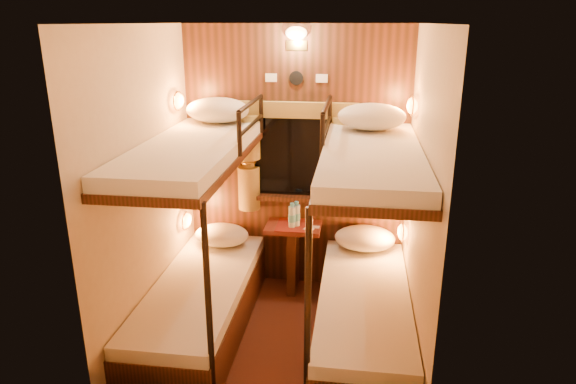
# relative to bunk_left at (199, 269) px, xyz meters

# --- Properties ---
(floor) EXTENTS (2.10, 2.10, 0.00)m
(floor) POSITION_rel_bunk_left_xyz_m (0.65, -0.07, -0.56)
(floor) COLOR #3A1710
(floor) RESTS_ON ground
(ceiling) EXTENTS (2.10, 2.10, 0.00)m
(ceiling) POSITION_rel_bunk_left_xyz_m (0.65, -0.07, 1.84)
(ceiling) COLOR silver
(ceiling) RESTS_ON wall_back
(wall_back) EXTENTS (2.40, 0.00, 2.40)m
(wall_back) POSITION_rel_bunk_left_xyz_m (0.65, 0.98, 0.64)
(wall_back) COLOR #C6B293
(wall_back) RESTS_ON floor
(wall_front) EXTENTS (2.40, 0.00, 2.40)m
(wall_front) POSITION_rel_bunk_left_xyz_m (0.65, -1.12, 0.64)
(wall_front) COLOR #C6B293
(wall_front) RESTS_ON floor
(wall_left) EXTENTS (0.00, 2.40, 2.40)m
(wall_left) POSITION_rel_bunk_left_xyz_m (-0.35, -0.07, 0.64)
(wall_left) COLOR #C6B293
(wall_left) RESTS_ON floor
(wall_right) EXTENTS (0.00, 2.40, 2.40)m
(wall_right) POSITION_rel_bunk_left_xyz_m (1.65, -0.07, 0.64)
(wall_right) COLOR #C6B293
(wall_right) RESTS_ON floor
(back_panel) EXTENTS (2.00, 0.03, 2.40)m
(back_panel) POSITION_rel_bunk_left_xyz_m (0.65, 0.97, 0.64)
(back_panel) COLOR black
(back_panel) RESTS_ON floor
(bunk_left) EXTENTS (0.72, 1.90, 1.82)m
(bunk_left) POSITION_rel_bunk_left_xyz_m (0.00, 0.00, 0.00)
(bunk_left) COLOR black
(bunk_left) RESTS_ON floor
(bunk_right) EXTENTS (0.72, 1.90, 1.82)m
(bunk_right) POSITION_rel_bunk_left_xyz_m (1.30, 0.00, 0.00)
(bunk_right) COLOR black
(bunk_right) RESTS_ON floor
(window) EXTENTS (1.00, 0.12, 0.79)m
(window) POSITION_rel_bunk_left_xyz_m (0.65, 0.94, 0.62)
(window) COLOR black
(window) RESTS_ON back_panel
(curtains) EXTENTS (1.10, 0.22, 1.00)m
(curtains) POSITION_rel_bunk_left_xyz_m (0.65, 0.90, 0.71)
(curtains) COLOR olive
(curtains) RESTS_ON back_panel
(back_fixtures) EXTENTS (0.54, 0.09, 0.48)m
(back_fixtures) POSITION_rel_bunk_left_xyz_m (0.65, 0.93, 1.69)
(back_fixtures) COLOR black
(back_fixtures) RESTS_ON back_panel
(reading_lamps) EXTENTS (2.00, 0.20, 1.25)m
(reading_lamps) POSITION_rel_bunk_left_xyz_m (0.65, 0.63, 0.68)
(reading_lamps) COLOR orange
(reading_lamps) RESTS_ON wall_left
(table) EXTENTS (0.50, 0.34, 0.66)m
(table) POSITION_rel_bunk_left_xyz_m (0.65, 0.78, -0.14)
(table) COLOR #5A1614
(table) RESTS_ON floor
(bottle_left) EXTENTS (0.07, 0.07, 0.23)m
(bottle_left) POSITION_rel_bunk_left_xyz_m (0.64, 0.74, 0.19)
(bottle_left) COLOR #99BFE5
(bottle_left) RESTS_ON table
(bottle_right) EXTENTS (0.07, 0.07, 0.24)m
(bottle_right) POSITION_rel_bunk_left_xyz_m (0.68, 0.77, 0.19)
(bottle_right) COLOR #99BFE5
(bottle_right) RESTS_ON table
(sachet_a) EXTENTS (0.10, 0.09, 0.01)m
(sachet_a) POSITION_rel_bunk_left_xyz_m (0.80, 0.70, 0.09)
(sachet_a) COLOR silver
(sachet_a) RESTS_ON table
(sachet_b) EXTENTS (0.07, 0.06, 0.01)m
(sachet_b) POSITION_rel_bunk_left_xyz_m (0.85, 0.76, 0.09)
(sachet_b) COLOR silver
(sachet_b) RESTS_ON table
(pillow_lower_left) EXTENTS (0.50, 0.35, 0.20)m
(pillow_lower_left) POSITION_rel_bunk_left_xyz_m (-0.00, 0.69, -0.00)
(pillow_lower_left) COLOR silver
(pillow_lower_left) RESTS_ON bunk_left
(pillow_lower_right) EXTENTS (0.54, 0.39, 0.21)m
(pillow_lower_right) POSITION_rel_bunk_left_xyz_m (1.30, 0.77, 0.01)
(pillow_lower_right) COLOR silver
(pillow_lower_right) RESTS_ON bunk_right
(pillow_upper_left) EXTENTS (0.55, 0.39, 0.21)m
(pillow_upper_left) POSITION_rel_bunk_left_xyz_m (-0.00, 0.73, 1.14)
(pillow_upper_left) COLOR silver
(pillow_upper_left) RESTS_ON bunk_left
(pillow_upper_right) EXTENTS (0.54, 0.39, 0.21)m
(pillow_upper_right) POSITION_rel_bunk_left_xyz_m (1.30, 0.59, 1.14)
(pillow_upper_right) COLOR silver
(pillow_upper_right) RESTS_ON bunk_right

